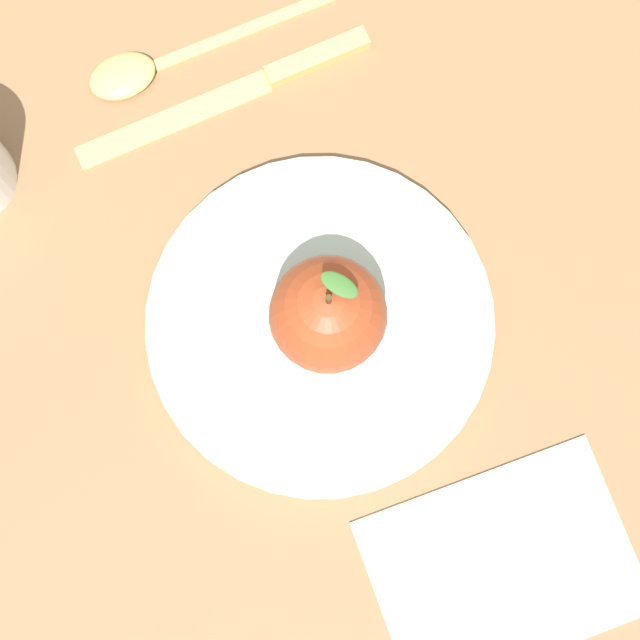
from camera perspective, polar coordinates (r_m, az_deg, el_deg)
name	(u,v)px	position (r m, az deg, el deg)	size (l,w,h in m)	color
ground_plane	(312,288)	(0.65, -0.50, 1.92)	(2.40, 2.40, 0.00)	olive
dinner_plate	(320,323)	(0.64, 0.00, -0.20)	(0.23, 0.23, 0.02)	#B2C6B2
apple	(328,315)	(0.59, 0.48, 0.32)	(0.07, 0.07, 0.08)	#9E3D1E
knife	(251,86)	(0.70, -4.10, 13.63)	(0.20, 0.11, 0.01)	#D8B766
spoon	(152,65)	(0.71, -9.88, 14.64)	(0.18, 0.11, 0.01)	#D8B766
linen_napkin	(503,566)	(0.64, 10.75, -14.11)	(0.12, 0.16, 0.00)	beige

